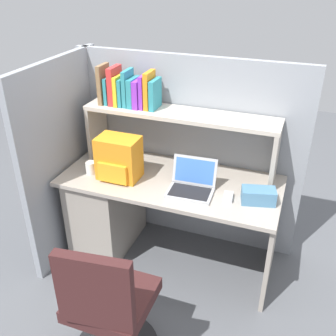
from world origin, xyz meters
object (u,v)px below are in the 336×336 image
object	(u,v)px
paper_cup	(91,168)
tissue_box	(258,196)
backpack	(119,159)
office_chair	(110,314)
laptop	(192,184)
computer_mouse	(228,197)

from	to	relation	value
paper_cup	tissue_box	distance (m)	1.23
backpack	tissue_box	xyz separation A→B (m)	(1.01, 0.02, -0.10)
office_chair	paper_cup	bearing A→B (deg)	-63.08
paper_cup	office_chair	xyz separation A→B (m)	(0.58, -0.87, -0.38)
laptop	office_chair	distance (m)	0.99
computer_mouse	paper_cup	distance (m)	1.04
computer_mouse	office_chair	xyz separation A→B (m)	(-0.46, -0.88, -0.35)
laptop	paper_cup	bearing A→B (deg)	-177.94
laptop	office_chair	xyz separation A→B (m)	(-0.19, -0.90, -0.39)
computer_mouse	office_chair	size ratio (longest dim) A/B	0.11
laptop	computer_mouse	bearing A→B (deg)	-3.47
computer_mouse	paper_cup	bearing A→B (deg)	173.24
backpack	paper_cup	size ratio (longest dim) A/B	3.35
backpack	computer_mouse	world-z (taller)	backpack
tissue_box	laptop	bearing A→B (deg)	167.79
computer_mouse	paper_cup	size ratio (longest dim) A/B	1.11
office_chair	tissue_box	bearing A→B (deg)	-132.53
backpack	laptop	bearing A→B (deg)	0.66
backpack	computer_mouse	xyz separation A→B (m)	(0.81, -0.01, -0.14)
computer_mouse	tissue_box	bearing A→B (deg)	1.57
office_chair	backpack	bearing A→B (deg)	-75.13
computer_mouse	tissue_box	distance (m)	0.20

